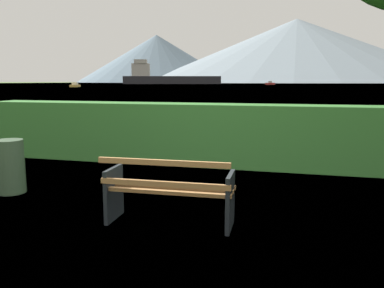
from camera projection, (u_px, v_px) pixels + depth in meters
The scene contains 9 objects.
ground_plane at pixel (171, 223), 4.89m from camera, with size 1400.00×1400.00×0.00m, color #567A38.
water_surface at pixel (294, 84), 297.44m from camera, with size 620.00×620.00×0.00m, color #7A99A8.
park_bench at pixel (169, 191), 4.77m from camera, with size 1.59×0.62×0.87m.
hedge_row at pixel (222, 135), 8.20m from camera, with size 10.85×0.84×1.29m, color #387A33.
trash_bin at pixel (10, 166), 6.16m from camera, with size 0.44×0.44×0.85m, color #385138.
cargo_ship_large at pixel (165, 77), 260.92m from camera, with size 64.56×27.73×16.00m.
fishing_boat_near at pixel (270, 83), 204.01m from camera, with size 5.18×2.17×1.89m.
tender_far at pixel (75, 85), 120.56m from camera, with size 4.57×6.85×1.44m.
distant_hills at pixel (326, 55), 531.81m from camera, with size 765.66×444.94×87.63m.
Camera 1 is at (1.45, -4.45, 1.75)m, focal length 36.51 mm.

